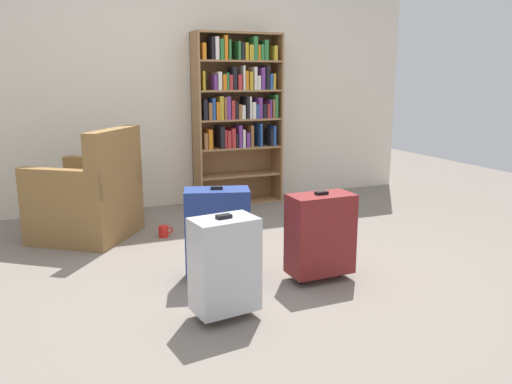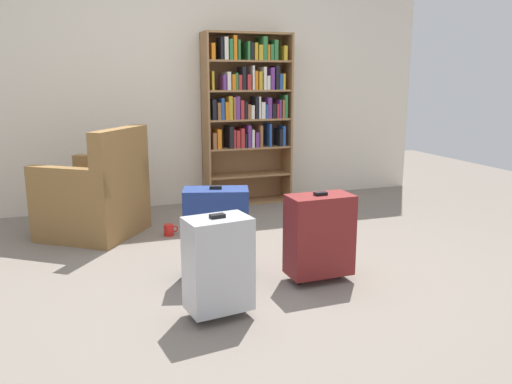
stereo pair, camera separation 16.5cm
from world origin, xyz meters
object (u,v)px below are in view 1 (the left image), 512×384
at_px(mug, 164,231).
at_px(suitcase_silver, 225,265).
at_px(bookshelf, 237,108).
at_px(suitcase_dark_red, 320,234).
at_px(armchair, 89,200).
at_px(suitcase_navy_blue, 217,231).

height_order(mug, suitcase_silver, suitcase_silver).
xyz_separation_m(bookshelf, suitcase_dark_red, (-0.25, -2.21, -0.68)).
height_order(armchair, suitcase_dark_red, armchair).
bearing_deg(mug, armchair, 158.12).
relative_size(bookshelf, suitcase_silver, 2.95).
bearing_deg(bookshelf, armchair, -156.05).
distance_m(bookshelf, suitcase_dark_red, 2.33).
bearing_deg(suitcase_dark_red, bookshelf, 83.49).
height_order(bookshelf, mug, bookshelf).
xyz_separation_m(mug, suitcase_silver, (-0.01, -1.59, 0.26)).
distance_m(suitcase_dark_red, suitcase_navy_blue, 0.67).
distance_m(bookshelf, armchair, 1.82).
xyz_separation_m(mug, suitcase_dark_red, (0.74, -1.30, 0.26)).
relative_size(bookshelf, mug, 14.40).
height_order(mug, suitcase_navy_blue, suitcase_navy_blue).
height_order(suitcase_dark_red, suitcase_navy_blue, suitcase_navy_blue).
distance_m(bookshelf, suitcase_silver, 2.78).
bearing_deg(mug, suitcase_silver, -90.38).
xyz_separation_m(armchair, suitcase_dark_red, (1.30, -1.52, -0.01)).
bearing_deg(suitcase_dark_red, suitcase_navy_blue, 155.91).
height_order(armchair, mug, armchair).
bearing_deg(suitcase_navy_blue, suitcase_silver, -104.39).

